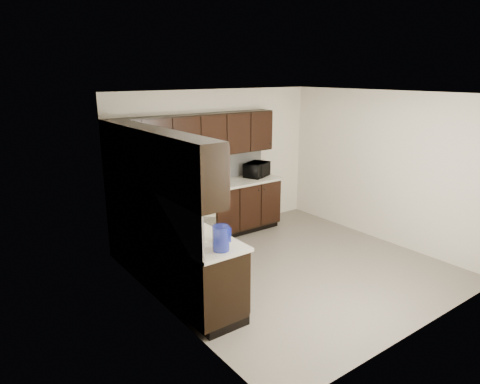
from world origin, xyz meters
The scene contains 20 objects.
floor centered at (0.00, 0.00, 0.00)m, with size 4.00×4.00×0.00m, color slate.
ceiling centered at (0.00, 0.00, 2.50)m, with size 4.00×4.00×0.00m, color white.
wall_back centered at (0.00, 2.00, 1.25)m, with size 4.00×0.02×2.50m, color beige.
wall_left centered at (-2.00, 0.00, 1.25)m, with size 0.02×4.00×2.50m, color beige.
wall_right centered at (2.00, 0.00, 1.25)m, with size 0.02×4.00×2.50m, color beige.
wall_front centered at (0.00, -2.00, 1.25)m, with size 4.00×0.02×2.50m, color beige.
lower_cabinets centered at (-1.01, 1.11, 0.41)m, with size 3.00×2.80×0.90m.
countertop centered at (-1.01, 1.11, 0.92)m, with size 3.03×2.83×0.04m.
backsplash centered at (-1.22, 1.32, 1.18)m, with size 3.00×2.80×0.48m.
upper_cabinets centered at (-1.10, 1.20, 1.77)m, with size 3.00×2.80×0.70m.
dishwasher centered at (-0.70, 1.41, 0.55)m, with size 0.58×0.04×0.78m.
sink centered at (-1.68, -0.01, 0.88)m, with size 0.54×0.82×0.42m.
microwave centered at (0.70, 1.72, 1.07)m, with size 0.47×0.32×0.26m, color black.
soap_bottle_a centered at (-1.53, -0.50, 1.04)m, with size 0.09×0.09×0.20m, color gray.
soap_bottle_b centered at (-1.80, 0.21, 1.05)m, with size 0.08×0.08×0.22m, color gray.
toaster_oven centered at (-1.75, 1.70, 1.05)m, with size 0.34×0.25×0.21m, color #BCBCBE.
storage_bin centered at (-1.66, 0.87, 1.03)m, with size 0.46×0.34×0.18m, color white.
blue_pitcher centered at (-1.69, -0.67, 1.08)m, with size 0.18×0.18×0.27m, color navy.
teal_tumbler centered at (-1.48, 1.35, 1.03)m, with size 0.08×0.08×0.19m, color #0D9889.
paper_towel_roll centered at (-1.61, 0.78, 1.08)m, with size 0.13×0.13×0.29m, color white.
Camera 1 is at (-4.03, -4.18, 2.77)m, focal length 32.00 mm.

